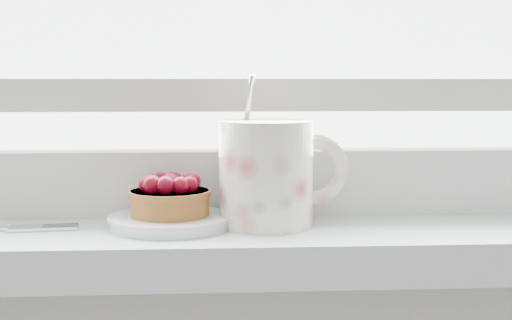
{
  "coord_description": "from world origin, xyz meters",
  "views": [
    {
      "loc": [
        0.0,
        1.19,
        1.08
      ],
      "look_at": [
        0.05,
        1.88,
        1.01
      ],
      "focal_mm": 50.0,
      "sensor_mm": 36.0,
      "label": 1
    }
  ],
  "objects": [
    {
      "name": "saucer",
      "position": [
        -0.04,
        1.89,
        0.95
      ],
      "size": [
        0.12,
        0.12,
        0.01
      ],
      "primitive_type": "cylinder",
      "color": "silver",
      "rests_on": "windowsill"
    },
    {
      "name": "raspberry_tart",
      "position": [
        -0.04,
        1.89,
        0.97
      ],
      "size": [
        0.08,
        0.08,
        0.04
      ],
      "color": "brown",
      "rests_on": "saucer"
    },
    {
      "name": "floral_mug",
      "position": [
        0.06,
        1.9,
        1.0
      ],
      "size": [
        0.14,
        0.11,
        0.15
      ],
      "color": "silver",
      "rests_on": "windowsill"
    }
  ]
}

